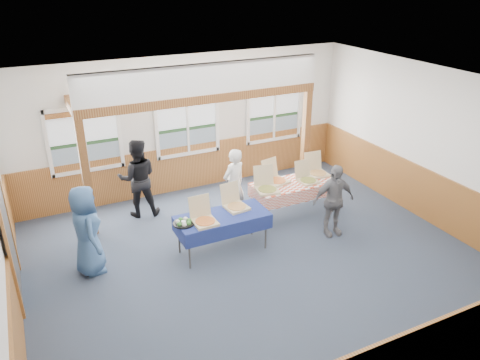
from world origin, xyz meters
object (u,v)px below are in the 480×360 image
(woman_white, at_px, (234,185))
(table_right, at_px, (295,185))
(table_left, at_px, (222,218))
(woman_black, at_px, (138,178))
(person_grey, at_px, (333,200))
(man_blue, at_px, (87,231))

(woman_white, bearing_deg, table_right, 142.22)
(table_left, height_order, table_right, same)
(woman_black, distance_m, person_grey, 4.08)
(table_right, bearing_deg, table_left, -169.66)
(woman_black, relative_size, person_grey, 1.15)
(woman_white, relative_size, woman_black, 0.92)
(woman_white, relative_size, man_blue, 0.96)
(table_right, distance_m, man_blue, 4.34)
(person_grey, bearing_deg, woman_white, 143.90)
(table_left, bearing_deg, woman_white, 50.93)
(table_right, relative_size, woman_black, 1.13)
(woman_white, height_order, woman_black, woman_black)
(woman_white, height_order, person_grey, woman_white)
(table_left, height_order, person_grey, person_grey)
(table_left, relative_size, table_right, 0.91)
(person_grey, bearing_deg, table_right, 110.77)
(man_blue, bearing_deg, woman_white, -82.59)
(woman_white, bearing_deg, table_left, 35.14)
(table_left, relative_size, woman_black, 1.03)
(woman_white, distance_m, woman_black, 2.04)
(woman_white, distance_m, person_grey, 2.07)
(woman_black, bearing_deg, person_grey, 155.05)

